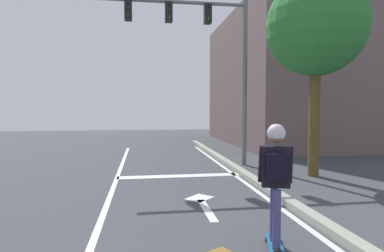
% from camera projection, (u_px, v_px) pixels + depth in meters
% --- Properties ---
extents(lane_line_center, '(0.12, 20.00, 0.01)m').
position_uv_depth(lane_line_center, '(105.00, 209.00, 6.35)').
color(lane_line_center, silver).
rests_on(lane_line_center, ground).
extents(lane_line_curbside, '(0.12, 20.00, 0.01)m').
position_uv_depth(lane_line_curbside, '(271.00, 201.00, 6.86)').
color(lane_line_curbside, silver).
rests_on(lane_line_curbside, ground).
extents(stop_bar, '(3.59, 0.40, 0.01)m').
position_uv_depth(stop_bar, '(179.00, 176.00, 9.48)').
color(stop_bar, silver).
rests_on(stop_bar, ground).
extents(lane_arrow_stem, '(0.16, 1.40, 0.01)m').
position_uv_depth(lane_arrow_stem, '(207.00, 210.00, 6.30)').
color(lane_arrow_stem, silver).
rests_on(lane_arrow_stem, ground).
extents(lane_arrow_head, '(0.71, 0.71, 0.01)m').
position_uv_depth(lane_arrow_head, '(199.00, 198.00, 7.14)').
color(lane_arrow_head, silver).
rests_on(lane_arrow_head, ground).
extents(curb_strip, '(0.24, 24.00, 0.14)m').
position_uv_depth(curb_strip, '(282.00, 198.00, 6.90)').
color(curb_strip, '#9C9E8D').
rests_on(curb_strip, ground).
extents(skateboard, '(0.42, 0.81, 0.09)m').
position_uv_depth(skateboard, '(275.00, 245.00, 4.52)').
color(skateboard, '#1B5885').
rests_on(skateboard, ground).
extents(skater, '(0.45, 0.62, 1.68)m').
position_uv_depth(skater, '(276.00, 168.00, 4.45)').
color(skater, '#404173').
rests_on(skater, skateboard).
extents(traffic_signal_mast, '(5.35, 0.34, 5.98)m').
position_uv_depth(traffic_signal_mast, '(202.00, 39.00, 10.87)').
color(traffic_signal_mast, slate).
rests_on(traffic_signal_mast, ground).
extents(roadside_tree, '(2.86, 2.86, 5.79)m').
position_uv_depth(roadside_tree, '(316.00, 27.00, 9.27)').
color(roadside_tree, brown).
rests_on(roadside_tree, ground).
extents(building_block, '(10.55, 10.88, 7.27)m').
position_uv_depth(building_block, '(316.00, 81.00, 18.93)').
color(building_block, '#705957').
rests_on(building_block, ground).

